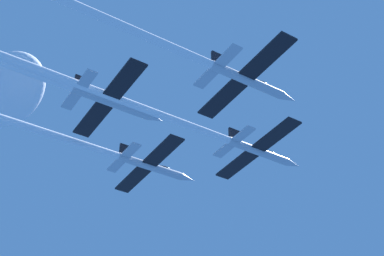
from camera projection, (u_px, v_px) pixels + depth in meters
name	position (u px, v px, depth m)	size (l,w,h in m)	color
jet_lead	(184.00, 124.00, 65.51)	(14.80, 41.30, 2.45)	#B2BAC6
jet_left_wing	(81.00, 144.00, 67.80)	(14.80, 38.11, 2.45)	#B2BAC6
jet_right_wing	(144.00, 35.00, 54.16)	(14.80, 44.49, 2.45)	#B2BAC6
jet_slot	(9.00, 65.00, 57.11)	(14.80, 42.51, 2.45)	#B2BAC6
cloud_wispy	(8.00, 91.00, 90.93)	(19.15, 10.53, 6.70)	white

